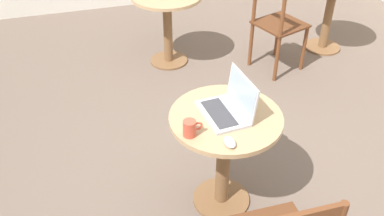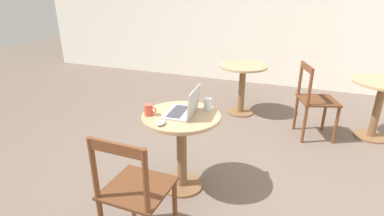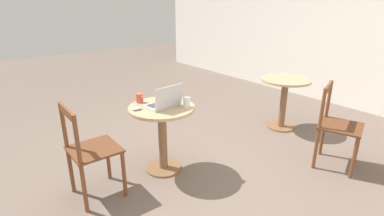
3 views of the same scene
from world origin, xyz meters
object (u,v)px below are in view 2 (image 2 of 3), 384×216
at_px(drinking_glass, 208,104).
at_px(chair_mid_left, 314,101).
at_px(cafe_table_far, 242,78).
at_px(cafe_table_mid, 380,97).
at_px(mug, 149,110).
at_px(laptop, 184,109).
at_px(chair_near_front, 135,193).
at_px(cafe_table_near, 182,135).
at_px(mouse, 161,123).

bearing_deg(drinking_glass, chair_mid_left, 55.56).
bearing_deg(drinking_glass, cafe_table_far, 91.91).
relative_size(cafe_table_mid, mug, 6.40).
xyz_separation_m(cafe_table_mid, cafe_table_far, (-1.67, 0.18, 0.00)).
relative_size(cafe_table_mid, laptop, 2.04).
bearing_deg(chair_near_front, cafe_table_near, 89.20).
bearing_deg(mouse, drinking_glass, 60.72).
bearing_deg(mouse, cafe_table_near, 74.28).
relative_size(cafe_table_far, laptop, 2.04).
relative_size(cafe_table_mid, chair_near_front, 0.79).
xyz_separation_m(cafe_table_near, cafe_table_far, (0.11, 1.93, 0.00)).
relative_size(mouse, drinking_glass, 0.94).
xyz_separation_m(chair_near_front, mouse, (-0.06, 0.52, 0.27)).
relative_size(chair_near_front, laptop, 2.57).
bearing_deg(cafe_table_far, laptop, -92.77).
bearing_deg(cafe_table_near, drinking_glass, 47.39).
relative_size(chair_near_front, chair_mid_left, 1.00).
height_order(cafe_table_mid, drinking_glass, drinking_glass).
xyz_separation_m(mouse, drinking_glass, (0.24, 0.43, 0.04)).
distance_m(laptop, mouse, 0.28).
distance_m(chair_mid_left, laptop, 1.84).
bearing_deg(cafe_table_near, chair_near_front, -90.80).
bearing_deg(cafe_table_mid, chair_near_front, -125.65).
distance_m(cafe_table_mid, cafe_table_far, 1.68).
height_order(cafe_table_mid, chair_mid_left, chair_mid_left).
height_order(cafe_table_mid, mug, mug).
height_order(cafe_table_mid, laptop, laptop).
distance_m(chair_mid_left, drinking_glass, 1.62).
xyz_separation_m(mug, drinking_glass, (0.42, 0.29, 0.01)).
xyz_separation_m(chair_mid_left, mug, (-1.32, -1.61, 0.30)).
relative_size(chair_mid_left, laptop, 2.57).
height_order(laptop, drinking_glass, laptop).
height_order(laptop, mouse, laptop).
distance_m(cafe_table_near, chair_near_front, 0.76).
bearing_deg(mouse, cafe_table_mid, 46.94).
bearing_deg(chair_near_front, drinking_glass, 79.14).
distance_m(cafe_table_near, cafe_table_mid, 2.50).
bearing_deg(laptop, chair_near_front, -92.32).
bearing_deg(cafe_table_mid, chair_mid_left, -161.22).
height_order(cafe_table_far, laptop, laptop).
xyz_separation_m(cafe_table_far, mouse, (-0.18, -2.17, 0.21)).
bearing_deg(chair_mid_left, mouse, -123.23).
relative_size(cafe_table_mid, mouse, 7.15).
bearing_deg(cafe_table_mid, cafe_table_far, 173.75).
relative_size(cafe_table_near, chair_mid_left, 0.79).
xyz_separation_m(chair_near_front, mug, (-0.24, 0.65, 0.30)).
bearing_deg(chair_mid_left, cafe_table_near, -125.56).
bearing_deg(laptop, mouse, -108.81).
xyz_separation_m(cafe_table_far, laptop, (-0.09, -1.91, 0.24)).
bearing_deg(laptop, chair_mid_left, 54.61).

